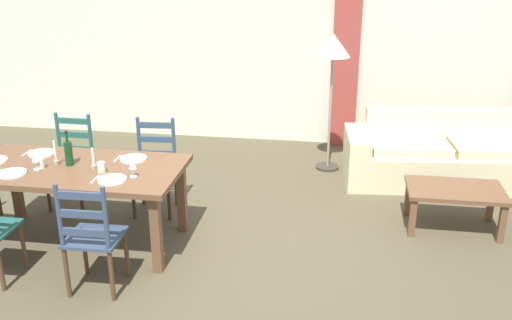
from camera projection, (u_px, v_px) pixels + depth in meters
The scene contains 24 objects.
ground_plane at pixel (241, 257), 5.06m from camera, with size 9.60×9.60×0.02m, color #4B4330.
wall_far at pixel (284, 43), 7.62m from camera, with size 9.60×0.16×2.70m, color beige.
curtain_panel_left at pixel (345, 65), 7.46m from camera, with size 0.35×0.08×2.20m, color #963D35.
dining_table at pixel (76, 176), 5.06m from camera, with size 1.90×0.96×0.75m.
dining_chair_near_right at pixel (92, 237), 4.39m from camera, with size 0.43×0.41×0.96m.
dining_chair_far_left at pixel (72, 161), 5.92m from camera, with size 0.43×0.41×0.96m.
dining_chair_far_right at pixel (155, 167), 5.78m from camera, with size 0.45×0.43×0.96m.
dinner_plate_near_left at pixel (12, 173), 4.87m from camera, with size 0.24×0.24×0.02m, color white.
dinner_plate_near_right at pixel (112, 180), 4.73m from camera, with size 0.24×0.24×0.02m, color white.
fork_near_right at pixel (95, 179), 4.76m from camera, with size 0.02×0.17×0.01m, color silver.
dinner_plate_far_left at pixel (41, 153), 5.33m from camera, with size 0.24×0.24×0.02m, color white.
fork_far_left at pixel (27, 153), 5.35m from camera, with size 0.02×0.17×0.01m, color silver.
dinner_plate_far_right at pixel (133, 159), 5.20m from camera, with size 0.24×0.24×0.02m, color white.
fork_far_right at pixel (118, 158), 5.22m from camera, with size 0.02×0.17×0.01m, color silver.
wine_bottle at pixel (69, 152), 5.03m from camera, with size 0.07×0.07×0.32m.
wine_glass_near_left at pixel (35, 158), 4.93m from camera, with size 0.06×0.06×0.16m.
wine_glass_near_right at pixel (132, 165), 4.77m from camera, with size 0.06×0.06×0.16m.
coffee_cup_primary at pixel (101, 167), 4.90m from camera, with size 0.07×0.07×0.09m, color silver.
coffee_cup_secondary at pixel (41, 163), 4.99m from camera, with size 0.07×0.07×0.09m, color silver.
candle_tall at pixel (56, 158), 5.06m from camera, with size 0.05×0.05×0.22m.
candle_short at pixel (94, 164), 4.95m from camera, with size 0.05×0.05×0.20m.
couch at pixel (445, 157), 6.56m from camera, with size 2.34×1.00×0.80m.
coffee_table at pixel (455, 194), 5.43m from camera, with size 0.90×0.56×0.42m.
standing_lamp at pixel (333, 54), 6.53m from camera, with size 0.40×0.40×1.64m.
Camera 1 is at (0.82, -4.34, 2.60)m, focal length 39.99 mm.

